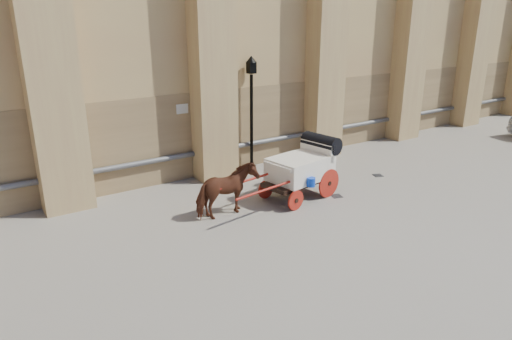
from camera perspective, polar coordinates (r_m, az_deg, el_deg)
ground at (r=14.09m, az=5.72°, el=-4.13°), size 90.00×90.00×0.00m
horse at (r=12.90m, az=-3.67°, el=-2.64°), size 1.85×0.94×1.52m
carriage at (r=14.33m, az=5.95°, el=0.55°), size 4.38×1.77×1.87m
street_lamp at (r=16.65m, az=-0.57°, el=7.50°), size 0.39×0.39×4.13m
drain_grate_near at (r=14.76m, az=10.03°, el=-3.23°), size 0.40×0.40×0.01m
drain_grate_far at (r=16.97m, az=14.99°, el=-0.65°), size 0.42×0.42×0.01m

